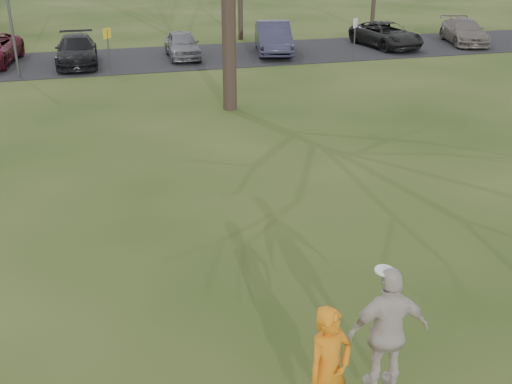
# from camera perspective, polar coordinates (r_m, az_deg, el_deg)

# --- Properties ---
(parking_strip) EXTENTS (62.00, 6.50, 0.04)m
(parking_strip) POSITION_cam_1_polar(r_m,az_deg,el_deg) (32.32, -10.06, 12.12)
(parking_strip) COLOR black
(parking_strip) RESTS_ON ground
(player_defender) EXTENTS (0.81, 0.66, 1.90)m
(player_defender) POSITION_cam_1_polar(r_m,az_deg,el_deg) (8.37, 6.81, -16.27)
(player_defender) COLOR orange
(player_defender) RESTS_ON ground
(car_3) EXTENTS (2.01, 4.76, 1.37)m
(car_3) POSITION_cam_1_polar(r_m,az_deg,el_deg) (31.49, -16.40, 12.55)
(car_3) COLOR black
(car_3) RESTS_ON parking_strip
(car_4) EXTENTS (1.67, 3.94, 1.33)m
(car_4) POSITION_cam_1_polar(r_m,az_deg,el_deg) (32.20, -6.90, 13.51)
(car_4) COLOR slate
(car_4) RESTS_ON parking_strip
(car_5) EXTENTS (2.67, 5.14, 1.61)m
(car_5) POSITION_cam_1_polar(r_m,az_deg,el_deg) (33.17, 1.63, 14.21)
(car_5) COLOR #2E2D44
(car_5) RESTS_ON parking_strip
(car_6) EXTENTS (2.91, 5.10, 1.34)m
(car_6) POSITION_cam_1_polar(r_m,az_deg,el_deg) (35.67, 12.05, 14.17)
(car_6) COLOR black
(car_6) RESTS_ON parking_strip
(car_7) EXTENTS (2.98, 4.91, 1.33)m
(car_7) POSITION_cam_1_polar(r_m,az_deg,el_deg) (37.95, 18.86, 13.99)
(car_7) COLOR slate
(car_7) RESTS_ON parking_strip
(catching_play) EXTENTS (1.20, 0.58, 1.99)m
(catching_play) POSITION_cam_1_polar(r_m,az_deg,el_deg) (8.81, 12.24, -12.65)
(catching_play) COLOR beige
(catching_play) RESTS_ON ground
(sign_yellow) EXTENTS (0.35, 0.35, 2.08)m
(sign_yellow) POSITION_cam_1_polar(r_m,az_deg,el_deg) (28.99, -13.66, 13.40)
(sign_yellow) COLOR #47474C
(sign_yellow) RESTS_ON ground
(sign_white) EXTENTS (0.35, 0.35, 2.08)m
(sign_white) POSITION_cam_1_polar(r_m,az_deg,el_deg) (31.71, 9.22, 14.59)
(sign_white) COLOR #47474C
(sign_white) RESTS_ON ground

